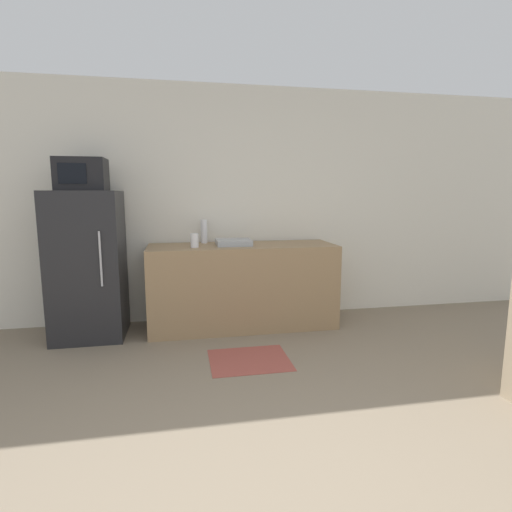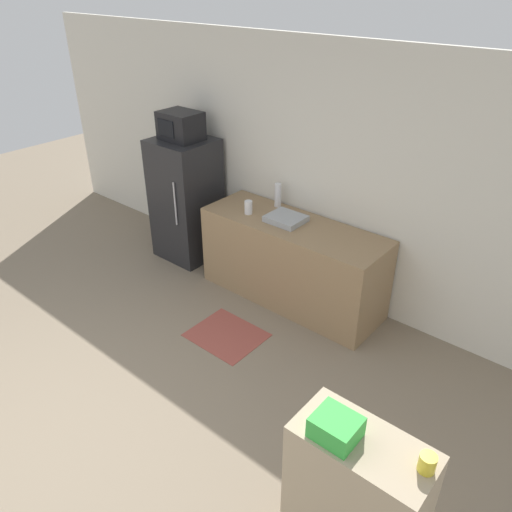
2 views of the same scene
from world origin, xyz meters
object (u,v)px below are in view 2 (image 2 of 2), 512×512
bottle_short (248,207)px  jar (427,463)px  bottle_tall (278,195)px  basket (336,427)px  refrigerator (186,200)px  microwave (181,126)px

bottle_short → jar: jar is taller
bottle_short → jar: 3.33m
bottle_tall → jar: (2.61, -2.25, 0.11)m
basket → jar: size_ratio=2.39×
refrigerator → microwave: microwave is taller
refrigerator → basket: size_ratio=6.44×
microwave → bottle_short: size_ratio=3.16×
bottle_short → basket: (2.30, -2.01, 0.18)m
microwave → jar: microwave is taller
refrigerator → jar: 4.28m
bottle_tall → basket: basket is taller
basket → jar: 0.44m
refrigerator → bottle_short: (1.04, -0.08, 0.23)m
refrigerator → microwave: (-0.00, -0.00, 0.88)m
basket → bottle_tall: bearing=132.9°
microwave → jar: (3.77, -1.98, -0.48)m
refrigerator → basket: 3.96m
bottle_tall → bottle_short: 0.37m
basket → jar: bearing=13.6°
microwave → jar: 4.29m
basket → jar: (0.43, 0.10, -0.01)m
refrigerator → jar: refrigerator is taller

